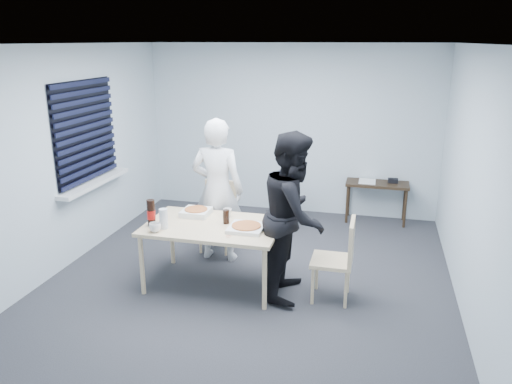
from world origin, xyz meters
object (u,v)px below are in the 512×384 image
(chair_right, at_px, (340,255))
(backpack, at_px, (287,185))
(mug_a, at_px, (155,227))
(soda_bottle, at_px, (151,213))
(person_white, at_px, (218,190))
(side_table, at_px, (377,188))
(dining_table, at_px, (213,230))
(mug_b, at_px, (228,213))
(chair_far, at_px, (219,210))
(stool, at_px, (286,204))
(person_black, at_px, (294,215))

(chair_right, height_order, backpack, chair_right)
(mug_a, relative_size, soda_bottle, 0.42)
(person_white, xyz_separation_m, side_table, (1.89, 1.82, -0.36))
(dining_table, relative_size, mug_b, 14.64)
(chair_right, bearing_deg, chair_far, 148.00)
(mug_a, bearing_deg, dining_table, 34.12)
(stool, bearing_deg, person_white, -114.51)
(soda_bottle, bearing_deg, person_black, 8.17)
(backpack, relative_size, mug_a, 3.09)
(stool, bearing_deg, soda_bottle, -115.69)
(side_table, height_order, stool, side_table)
(chair_far, relative_size, soda_bottle, 3.06)
(mug_a, bearing_deg, chair_far, 79.90)
(chair_far, xyz_separation_m, stool, (0.71, 1.01, -0.18))
(mug_b, height_order, soda_bottle, soda_bottle)
(person_white, bearing_deg, chair_far, -72.98)
(chair_right, bearing_deg, mug_b, 167.16)
(dining_table, relative_size, mug_a, 11.90)
(soda_bottle, bearing_deg, backpack, 64.19)
(mug_a, height_order, soda_bottle, soda_bottle)
(chair_right, height_order, mug_b, chair_right)
(dining_table, xyz_separation_m, stool, (0.44, 2.03, -0.32))
(chair_right, relative_size, backpack, 2.34)
(backpack, bearing_deg, person_white, -123.91)
(chair_far, height_order, mug_b, chair_far)
(side_table, distance_m, mug_a, 3.64)
(person_white, relative_size, soda_bottle, 6.09)
(chair_right, bearing_deg, person_black, 175.19)
(chair_right, xyz_separation_m, side_table, (0.33, 2.53, 0.02))
(dining_table, height_order, stool, dining_table)
(person_white, xyz_separation_m, stool, (0.61, 1.34, -0.55))
(backpack, xyz_separation_m, mug_b, (-0.36, -1.74, 0.13))
(person_black, height_order, mug_a, person_black)
(chair_right, distance_m, person_white, 1.75)
(stool, relative_size, backpack, 1.17)
(backpack, xyz_separation_m, mug_a, (-0.96, -2.37, 0.13))
(chair_right, distance_m, side_table, 2.55)
(dining_table, xyz_separation_m, soda_bottle, (-0.63, -0.19, 0.20))
(side_table, bearing_deg, mug_a, -127.93)
(mug_a, bearing_deg, side_table, 52.07)
(chair_right, xyz_separation_m, mug_a, (-1.90, -0.34, 0.25))
(backpack, bearing_deg, chair_far, -134.67)
(person_black, xyz_separation_m, mug_a, (-1.40, -0.38, -0.12))
(backpack, height_order, mug_a, backpack)
(person_black, relative_size, soda_bottle, 6.09)
(person_white, bearing_deg, chair_right, 155.56)
(side_table, distance_m, mug_b, 2.78)
(mug_b, bearing_deg, mug_a, -133.21)
(chair_far, distance_m, mug_a, 1.42)
(dining_table, bearing_deg, side_table, 55.70)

